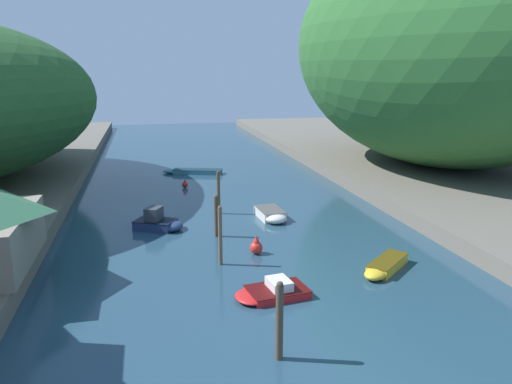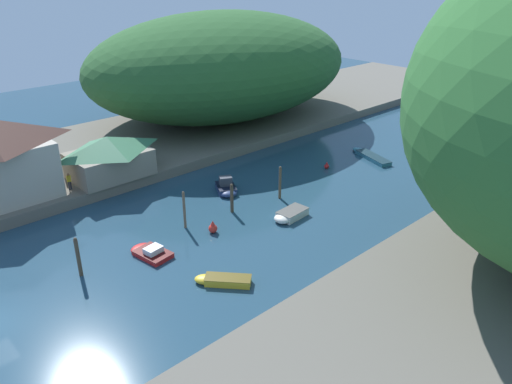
{
  "view_description": "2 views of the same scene",
  "coord_description": "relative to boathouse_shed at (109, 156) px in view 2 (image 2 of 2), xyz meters",
  "views": [
    {
      "loc": [
        -5.84,
        -9.53,
        10.85
      ],
      "look_at": [
        1.95,
        25.65,
        1.99
      ],
      "focal_mm": 35.0,
      "sensor_mm": 36.0,
      "label": 1
    },
    {
      "loc": [
        30.41,
        -4.51,
        21.24
      ],
      "look_at": [
        -0.23,
        23.79,
        1.92
      ],
      "focal_mm": 35.0,
      "sensor_mm": 36.0,
      "label": 2
    }
  ],
  "objects": [
    {
      "name": "mooring_post_fourth",
      "position": [
        13.08,
        5.26,
        -1.87
      ],
      "size": [
        0.31,
        0.31,
        2.86
      ],
      "color": "#4C3D2D",
      "rests_on": "water_surface"
    },
    {
      "name": "hillside_left",
      "position": [
        -9.58,
        22.74,
        4.94
      ],
      "size": [
        28.07,
        39.3,
        14.27
      ],
      "color": "#285628",
      "rests_on": "left_bank"
    },
    {
      "name": "boat_cabin_cruiser",
      "position": [
        14.38,
        -4.38,
        -3.05
      ],
      "size": [
        3.84,
        2.4,
        0.85
      ],
      "rotation": [
        0.0,
        0.0,
        1.72
      ],
      "color": "red",
      "rests_on": "water_surface"
    },
    {
      "name": "person_by_boathouse",
      "position": [
        0.48,
        -4.6,
        -1.22
      ],
      "size": [
        0.25,
        0.4,
        1.69
      ],
      "rotation": [
        0.0,
        0.0,
        1.48
      ],
      "color": "#282D3D",
      "rests_on": "left_bank"
    },
    {
      "name": "boat_mid_channel",
      "position": [
        17.62,
        8.22,
        -2.96
      ],
      "size": [
        1.92,
        3.67,
        0.7
      ],
      "rotation": [
        0.0,
        0.0,
        3.22
      ],
      "color": "silver",
      "rests_on": "water_surface"
    },
    {
      "name": "boat_small_dinghy",
      "position": [
        13.27,
        26.5,
        -3.08
      ],
      "size": [
        6.56,
        3.31,
        0.47
      ],
      "rotation": [
        0.0,
        0.0,
        1.26
      ],
      "color": "teal",
      "rests_on": "water_surface"
    },
    {
      "name": "mooring_post_middle",
      "position": [
        12.6,
        0.3,
        -1.56
      ],
      "size": [
        0.23,
        0.23,
        3.49
      ],
      "color": "brown",
      "rests_on": "water_surface"
    },
    {
      "name": "boat_far_upstream",
      "position": [
        21.25,
        -2.69,
        -3.03
      ],
      "size": [
        3.88,
        3.62,
        0.57
      ],
      "rotation": [
        0.0,
        0.0,
        2.3
      ],
      "color": "gold",
      "rests_on": "water_surface"
    },
    {
      "name": "left_bank",
      "position": [
        -8.48,
        13.29,
        -2.75
      ],
      "size": [
        22.0,
        120.0,
        1.11
      ],
      "color": "#666056",
      "rests_on": "ground"
    },
    {
      "name": "channel_buoy_far",
      "position": [
        12.15,
        20.0,
        -2.99
      ],
      "size": [
        0.55,
        0.55,
        0.83
      ],
      "color": "red",
      "rests_on": "water_surface"
    },
    {
      "name": "boathouse_shed",
      "position": [
        0.0,
        0.0,
        0.0
      ],
      "size": [
        5.92,
        8.33,
        4.24
      ],
      "color": "gray",
      "rests_on": "left_bank"
    },
    {
      "name": "water_surface",
      "position": [
        14.63,
        13.29,
        -3.31
      ],
      "size": [
        130.0,
        130.0,
        0.0
      ],
      "primitive_type": "plane",
      "color": "#234256",
      "rests_on": "ground"
    },
    {
      "name": "mooring_post_farthest",
      "position": [
        14.0,
        10.64,
        -1.61
      ],
      "size": [
        0.27,
        0.27,
        3.38
      ],
      "color": "brown",
      "rests_on": "water_surface"
    },
    {
      "name": "mooring_post_nearest",
      "position": [
        13.37,
        -9.69,
        -1.69
      ],
      "size": [
        0.29,
        0.29,
        3.22
      ],
      "color": "#4C3D2D",
      "rests_on": "water_surface"
    },
    {
      "name": "channel_buoy_near",
      "position": [
        14.96,
        1.52,
        -2.86
      ],
      "size": [
        0.77,
        0.77,
        1.16
      ],
      "color": "red",
      "rests_on": "water_surface"
    },
    {
      "name": "boat_moored_right",
      "position": [
        9.4,
        7.65,
        -2.84
      ],
      "size": [
        3.77,
        3.1,
        1.55
      ],
      "rotation": [
        0.0,
        0.0,
        4.22
      ],
      "color": "navy",
      "rests_on": "water_surface"
    }
  ]
}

